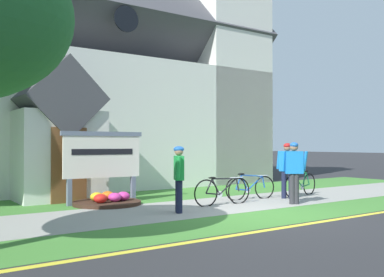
# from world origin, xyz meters

# --- Properties ---
(ground) EXTENTS (140.00, 140.00, 0.00)m
(ground) POSITION_xyz_m (0.00, 4.00, 0.00)
(ground) COLOR #2B2B2D
(sidewalk_slab) EXTENTS (32.00, 2.73, 0.01)m
(sidewalk_slab) POSITION_xyz_m (-0.52, 1.74, 0.01)
(sidewalk_slab) COLOR #99968E
(sidewalk_slab) RESTS_ON ground
(grass_verge) EXTENTS (32.00, 1.69, 0.01)m
(grass_verge) POSITION_xyz_m (-0.52, -0.47, 0.00)
(grass_verge) COLOR #427F33
(grass_verge) RESTS_ON ground
(church_lawn) EXTENTS (24.00, 2.97, 0.01)m
(church_lawn) POSITION_xyz_m (-0.52, 4.59, 0.00)
(church_lawn) COLOR #427F33
(church_lawn) RESTS_ON ground
(curb_paint_stripe) EXTENTS (28.00, 0.16, 0.01)m
(curb_paint_stripe) POSITION_xyz_m (-0.52, -1.46, 0.00)
(curb_paint_stripe) COLOR yellow
(curb_paint_stripe) RESTS_ON ground
(church_building) EXTENTS (14.55, 10.46, 12.96)m
(church_building) POSITION_xyz_m (-0.00, 10.07, 4.58)
(church_building) COLOR silver
(church_building) RESTS_ON ground
(church_sign) EXTENTS (2.30, 0.24, 1.98)m
(church_sign) POSITION_xyz_m (-2.33, 3.81, 1.30)
(church_sign) COLOR slate
(church_sign) RESTS_ON ground
(flower_bed) EXTENTS (1.81, 1.81, 0.34)m
(flower_bed) POSITION_xyz_m (-2.32, 3.49, 0.10)
(flower_bed) COLOR #382319
(flower_bed) RESTS_ON ground
(bicycle_green) EXTENTS (1.71, 0.30, 0.81)m
(bicycle_green) POSITION_xyz_m (3.53, 1.91, 0.37)
(bicycle_green) COLOR black
(bicycle_green) RESTS_ON ground
(bicycle_black) EXTENTS (1.69, 0.29, 0.81)m
(bicycle_black) POSITION_xyz_m (1.59, 2.14, 0.36)
(bicycle_black) COLOR black
(bicycle_black) RESTS_ON ground
(bicycle_white) EXTENTS (1.81, 0.14, 0.79)m
(bicycle_white) POSITION_xyz_m (0.18, 1.68, 0.38)
(bicycle_white) COLOR black
(bicycle_white) RESTS_ON ground
(cyclist_in_red_jersey) EXTENTS (0.40, 0.65, 1.59)m
(cyclist_in_red_jersey) POSITION_xyz_m (-1.51, 1.24, 0.92)
(cyclist_in_red_jersey) COLOR #191E38
(cyclist_in_red_jersey) RESTS_ON ground
(cyclist_in_orange_jersey) EXTENTS (0.52, 0.54, 1.69)m
(cyclist_in_orange_jersey) POSITION_xyz_m (1.87, 0.69, 0.99)
(cyclist_in_orange_jersey) COLOR #2D2D33
(cyclist_in_orange_jersey) RESTS_ON ground
(cyclist_in_blue_jersey) EXTENTS (0.39, 0.72, 1.67)m
(cyclist_in_blue_jersey) POSITION_xyz_m (2.62, 1.63, 0.97)
(cyclist_in_blue_jersey) COLOR #191E38
(cyclist_in_blue_jersey) RESTS_ON ground
(roadside_conifer) EXTENTS (3.46, 3.46, 8.70)m
(roadside_conifer) POSITION_xyz_m (5.54, 9.40, 5.62)
(roadside_conifer) COLOR #4C3823
(roadside_conifer) RESTS_ON ground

